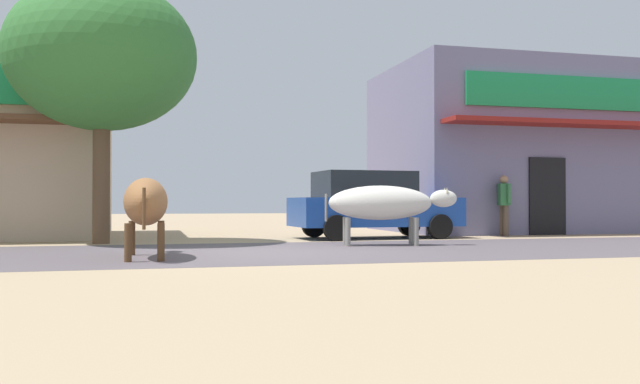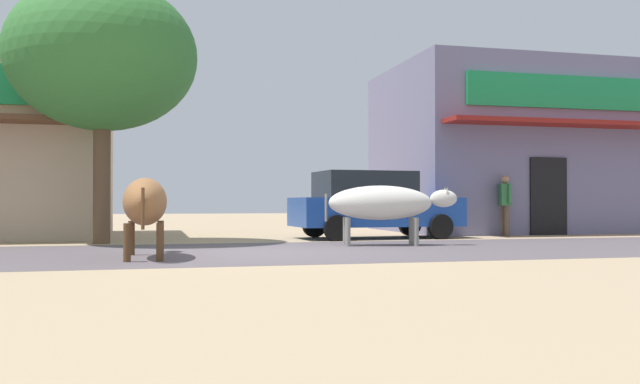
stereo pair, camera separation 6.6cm
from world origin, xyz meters
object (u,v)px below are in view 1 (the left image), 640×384
at_px(parked_hatchback_car, 372,204).
at_px(cow_far_dark, 383,203).
at_px(roadside_tree, 102,56).
at_px(pedestrian_by_shop, 504,201).
at_px(cow_near_brown, 146,202).

bearing_deg(parked_hatchback_car, cow_far_dark, -103.89).
bearing_deg(cow_far_dark, roadside_tree, 159.97).
bearing_deg(pedestrian_by_shop, parked_hatchback_car, -178.25).
height_order(cow_far_dark, pedestrian_by_shop, pedestrian_by_shop).
xyz_separation_m(roadside_tree, parked_hatchback_car, (6.33, 0.62, -3.19)).
distance_m(parked_hatchback_car, pedestrian_by_shop, 3.69).
distance_m(roadside_tree, cow_far_dark, 6.81).
relative_size(parked_hatchback_car, cow_far_dark, 1.53).
bearing_deg(cow_near_brown, cow_far_dark, 22.66).
xyz_separation_m(parked_hatchback_car, cow_near_brown, (-5.40, -4.67, 0.05)).
relative_size(roadside_tree, parked_hatchback_car, 1.36).
xyz_separation_m(parked_hatchback_car, pedestrian_by_shop, (3.69, 0.11, 0.09)).
height_order(roadside_tree, pedestrian_by_shop, roadside_tree).
distance_m(parked_hatchback_car, cow_near_brown, 7.14).
height_order(cow_near_brown, cow_far_dark, cow_near_brown).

